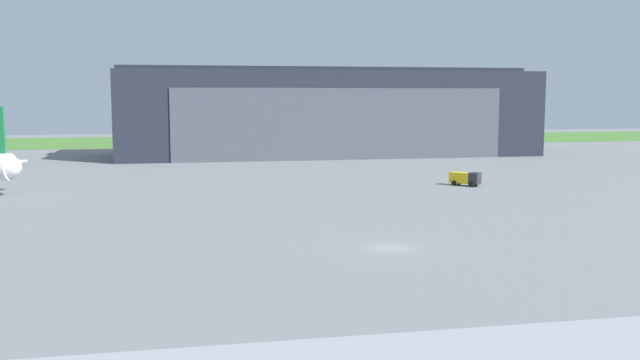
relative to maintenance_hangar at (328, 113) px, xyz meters
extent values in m
plane|color=slate|center=(-17.49, -108.87, -10.33)|extent=(440.00, 440.00, 0.00)
cube|color=#4B7D32|center=(-17.49, 59.74, -10.29)|extent=(440.00, 56.00, 0.08)
cube|color=#232833|center=(0.00, 0.09, -0.14)|extent=(100.65, 29.92, 20.38)
cube|color=#4C515B|center=(0.00, -15.02, -2.18)|extent=(76.49, 0.30, 16.30)
cube|color=#232833|center=(0.00, 0.09, 10.65)|extent=(100.65, 7.18, 1.20)
sphere|color=white|center=(-60.85, -63.63, -6.00)|extent=(3.10, 3.10, 3.10)
cube|color=white|center=(-62.33, -59.95, -5.60)|extent=(5.53, 6.54, 0.28)
cube|color=#2D2D33|center=(9.82, -66.41, -8.98)|extent=(2.27, 2.26, 1.86)
cube|color=yellow|center=(8.20, -64.50, -9.05)|extent=(3.48, 3.69, 1.72)
cylinder|color=black|center=(8.99, -66.84, -9.91)|extent=(0.74, 0.80, 0.83)
cylinder|color=black|center=(10.38, -65.66, -9.91)|extent=(0.74, 0.80, 0.83)
cylinder|color=black|center=(7.04, -64.54, -9.91)|extent=(0.74, 0.80, 0.83)
cylinder|color=black|center=(8.43, -63.36, -9.91)|extent=(0.74, 0.80, 0.83)
camera|label=1|loc=(-37.86, -173.98, 4.28)|focal=40.36mm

